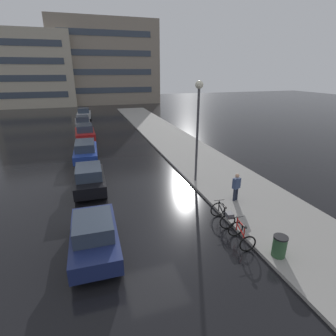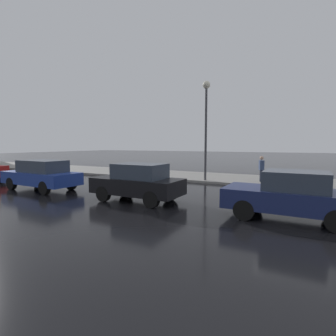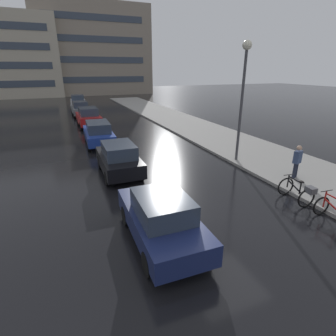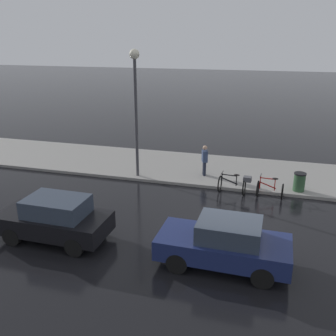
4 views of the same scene
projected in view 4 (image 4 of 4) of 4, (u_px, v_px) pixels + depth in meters
name	position (u px, v px, depth m)	size (l,w,h in m)	color
ground_plane	(232.00, 229.00, 13.56)	(140.00, 140.00, 0.00)	black
sidewalk_kerb	(69.00, 157.00, 21.51)	(4.80, 60.00, 0.14)	gray
bicycle_nearest	(270.00, 189.00, 16.12)	(0.79, 1.15, 0.98)	black
bicycle_second	(235.00, 183.00, 16.50)	(0.85, 1.44, 0.93)	black
car_navy	(225.00, 243.00, 11.18)	(1.79, 3.98, 1.53)	navy
car_black	(55.00, 219.00, 12.64)	(1.75, 3.78, 1.56)	black
pedestrian	(205.00, 160.00, 18.24)	(0.46, 0.36, 1.65)	#1E2333
streetlamp	(135.00, 91.00, 17.10)	(0.46, 0.46, 6.11)	#424247
trash_bin	(299.00, 183.00, 16.52)	(0.52, 0.52, 0.97)	#2D5133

